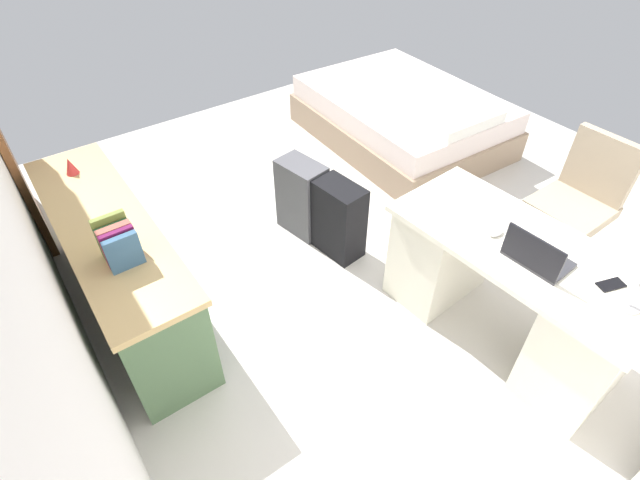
{
  "coord_description": "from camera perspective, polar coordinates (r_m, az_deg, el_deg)",
  "views": [
    {
      "loc": [
        -2.04,
        2.04,
        2.47
      ],
      "look_at": [
        -0.34,
        0.81,
        0.6
      ],
      "focal_mm": 27.08,
      "sensor_mm": 36.0,
      "label": 1
    }
  ],
  "objects": [
    {
      "name": "ground_plane",
      "position": [
        3.8,
        6.91,
        0.83
      ],
      "size": [
        5.39,
        5.39,
        0.0
      ],
      "primitive_type": "plane",
      "color": "beige"
    },
    {
      "name": "desk",
      "position": [
        3.03,
        21.3,
        -5.47
      ],
      "size": [
        1.48,
        0.74,
        0.73
      ],
      "color": "silver",
      "rests_on": "ground_plane"
    },
    {
      "name": "office_chair",
      "position": [
        3.75,
        27.75,
        3.15
      ],
      "size": [
        0.52,
        0.52,
        0.94
      ],
      "color": "black",
      "rests_on": "ground_plane"
    },
    {
      "name": "credenza",
      "position": [
        3.23,
        -22.56,
        -2.91
      ],
      "size": [
        1.8,
        0.48,
        0.73
      ],
      "color": "#4C6B47",
      "rests_on": "ground_plane"
    },
    {
      "name": "bed",
      "position": [
        4.9,
        9.71,
        14.16
      ],
      "size": [
        1.96,
        1.48,
        0.58
      ],
      "color": "gray",
      "rests_on": "ground_plane"
    },
    {
      "name": "suitcase_black",
      "position": [
        3.44,
        2.24,
        2.43
      ],
      "size": [
        0.38,
        0.26,
        0.58
      ],
      "primitive_type": "cube",
      "rotation": [
        0.0,
        0.0,
        0.11
      ],
      "color": "black",
      "rests_on": "ground_plane"
    },
    {
      "name": "suitcase_spare_grey",
      "position": [
        3.64,
        -2.17,
        5.02
      ],
      "size": [
        0.39,
        0.28,
        0.59
      ],
      "primitive_type": "cube",
      "rotation": [
        0.0,
        0.0,
        0.17
      ],
      "color": "#4C4C51",
      "rests_on": "ground_plane"
    },
    {
      "name": "laptop",
      "position": [
        2.68,
        24.15,
        -1.74
      ],
      "size": [
        0.32,
        0.24,
        0.21
      ],
      "color": "#333338",
      "rests_on": "desk"
    },
    {
      "name": "computer_mouse",
      "position": [
        2.81,
        20.08,
        0.9
      ],
      "size": [
        0.07,
        0.1,
        0.03
      ],
      "primitive_type": "ellipsoid",
      "rotation": [
        0.0,
        0.0,
        0.06
      ],
      "color": "white",
      "rests_on": "desk"
    },
    {
      "name": "cell_phone_near_laptop",
      "position": [
        2.77,
        31.15,
        -4.54
      ],
      "size": [
        0.11,
        0.15,
        0.01
      ],
      "primitive_type": "cube",
      "rotation": [
        0.0,
        0.0,
        -0.32
      ],
      "color": "black",
      "rests_on": "desk"
    },
    {
      "name": "book_row",
      "position": [
        2.65,
        -22.72,
        -0.33
      ],
      "size": [
        0.19,
        0.17,
        0.23
      ],
      "color": "#345879",
      "rests_on": "credenza"
    },
    {
      "name": "figurine_small",
      "position": [
        3.48,
        -27.42,
        7.76
      ],
      "size": [
        0.08,
        0.08,
        0.11
      ],
      "primitive_type": "cone",
      "color": "red",
      "rests_on": "credenza"
    }
  ]
}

